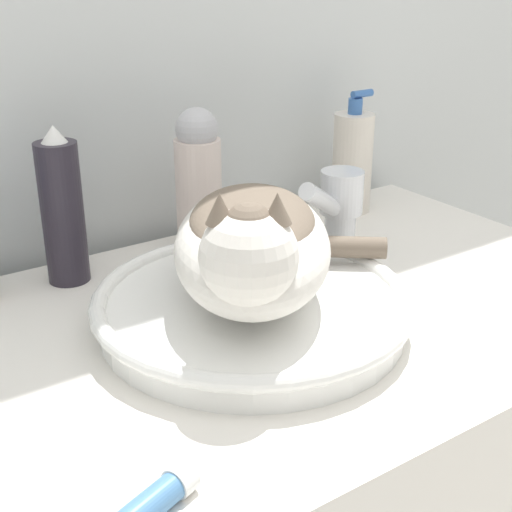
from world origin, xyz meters
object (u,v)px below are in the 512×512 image
Objects in this scene: cat at (250,243)px; hairspray_can_black at (62,211)px; faucet at (338,208)px; soap_pump_bottle at (352,162)px; lotion_bottle_white at (198,180)px.

cat is 0.29m from hairspray_can_black.
soap_pump_bottle is at bearing -159.76° from faucet.
cat is 0.46m from soap_pump_bottle.
lotion_bottle_white reaches higher than cat.
cat is at bearing -64.57° from hairspray_can_black.
faucet is at bearing -24.30° from hairspray_can_black.
soap_pump_bottle is 0.50m from hairspray_can_black.
faucet is 0.67× the size of lotion_bottle_white.
cat is 0.27m from lotion_bottle_white.
faucet is 0.21m from lotion_bottle_white.
hairspray_can_black is at bearing -120.83° from cat.
soap_pump_bottle is at bearing -0.00° from lotion_bottle_white.
soap_pump_bottle is (0.16, 0.15, 0.01)m from faucet.
hairspray_can_black is (-0.12, 0.26, -0.01)m from cat.
soap_pump_bottle is 0.96× the size of lotion_bottle_white.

